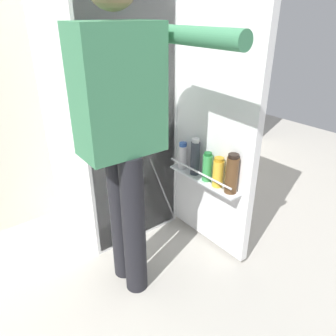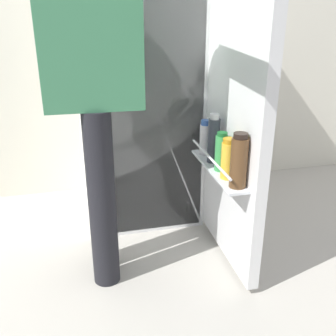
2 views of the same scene
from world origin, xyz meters
name	(u,v)px [view 2 (image 2 of 2)]	position (x,y,z in m)	size (l,w,h in m)	color
ground_plane	(158,257)	(0.00, 0.00, 0.00)	(6.28, 6.28, 0.00)	#B7B2A8
refrigerator	(141,77)	(0.02, 0.53, 0.82)	(0.69, 1.28, 1.65)	white
person	(95,68)	(-0.25, -0.05, 0.96)	(0.51, 0.70, 1.62)	black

